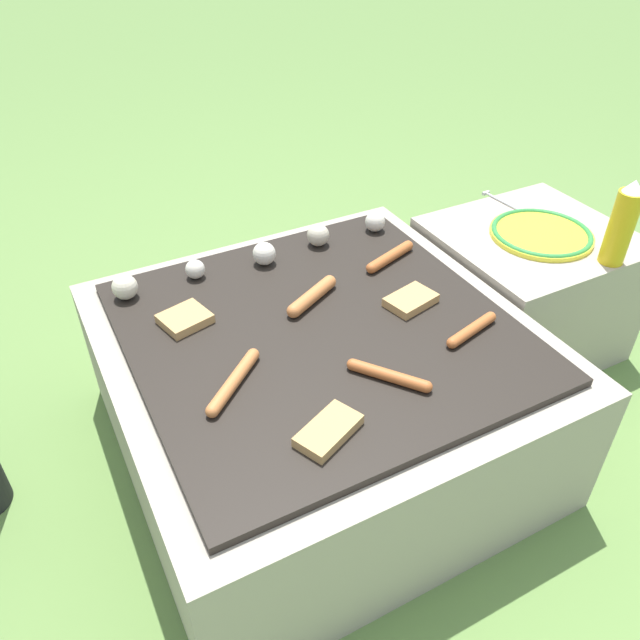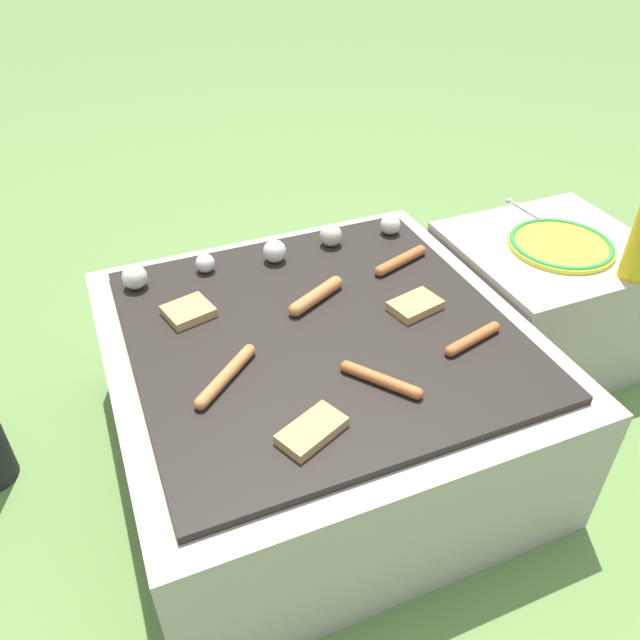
% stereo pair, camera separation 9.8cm
% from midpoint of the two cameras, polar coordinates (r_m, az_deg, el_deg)
% --- Properties ---
extents(ground_plane, '(14.00, 14.00, 0.00)m').
position_cam_midpoint_polar(ground_plane, '(1.56, 1.83, -11.25)').
color(ground_plane, '#608442').
extents(grill, '(0.88, 0.88, 0.36)m').
position_cam_midpoint_polar(grill, '(1.43, 1.97, -6.52)').
color(grill, '#A89E8C').
rests_on(grill, ground_plane).
extents(side_ledge, '(0.48, 0.45, 0.36)m').
position_cam_midpoint_polar(side_ledge, '(1.82, 20.97, 1.56)').
color(side_ledge, '#A89E8C').
rests_on(side_ledge, ground_plane).
extents(sausage_back_left, '(0.11, 0.14, 0.02)m').
position_cam_midpoint_polar(sausage_back_left, '(1.18, 7.96, -5.49)').
color(sausage_back_left, '#B7602D').
rests_on(sausage_back_left, grill).
extents(sausage_back_right, '(0.16, 0.07, 0.03)m').
position_cam_midpoint_polar(sausage_back_right, '(1.53, 9.24, 5.36)').
color(sausage_back_right, '#B7602D').
rests_on(sausage_back_right, grill).
extents(sausage_mid_right, '(0.15, 0.09, 0.03)m').
position_cam_midpoint_polar(sausage_mid_right, '(1.38, 1.68, 2.18)').
color(sausage_mid_right, '#C6753D').
rests_on(sausage_mid_right, grill).
extents(sausage_front_center, '(0.15, 0.13, 0.02)m').
position_cam_midpoint_polar(sausage_front_center, '(1.19, -6.25, -5.15)').
color(sausage_front_center, '#C6753D').
rests_on(sausage_front_center, grill).
extents(sausage_front_left, '(0.15, 0.06, 0.02)m').
position_cam_midpoint_polar(sausage_front_left, '(1.32, 15.90, -1.71)').
color(sausage_front_left, '#B7602D').
rests_on(sausage_front_left, grill).
extents(bread_slice_center, '(0.11, 0.11, 0.02)m').
position_cam_midpoint_polar(bread_slice_center, '(1.36, -9.94, 0.74)').
color(bread_slice_center, tan).
rests_on(bread_slice_center, grill).
extents(bread_slice_left, '(0.12, 0.10, 0.02)m').
position_cam_midpoint_polar(bread_slice_left, '(1.38, 10.71, 1.27)').
color(bread_slice_left, tan).
rests_on(bread_slice_left, grill).
extents(bread_slice_right, '(0.14, 0.11, 0.02)m').
position_cam_midpoint_polar(bread_slice_right, '(1.08, 1.88, -10.18)').
color(bread_slice_right, tan).
rests_on(bread_slice_right, grill).
extents(mushroom_row, '(0.71, 0.08, 0.06)m').
position_cam_midpoint_polar(mushroom_row, '(1.53, -2.64, 6.43)').
color(mushroom_row, beige).
rests_on(mushroom_row, grill).
extents(plate_colorful, '(0.26, 0.26, 0.02)m').
position_cam_midpoint_polar(plate_colorful, '(1.71, 22.74, 6.35)').
color(plate_colorful, yellow).
rests_on(plate_colorful, side_ledge).
extents(fork_utensil, '(0.03, 0.18, 0.01)m').
position_cam_midpoint_polar(fork_utensil, '(1.86, 19.90, 9.32)').
color(fork_utensil, silver).
rests_on(fork_utensil, side_ledge).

